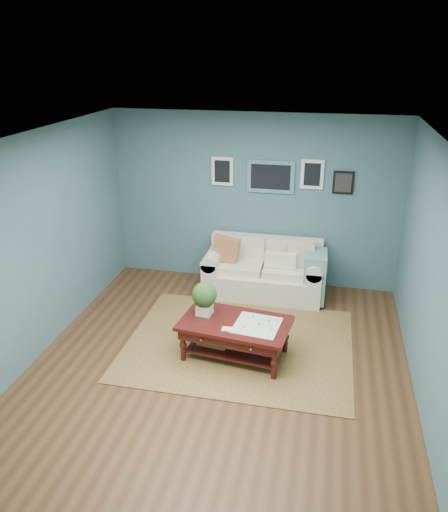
# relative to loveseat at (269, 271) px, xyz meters

# --- Properties ---
(room_shell) EXTENTS (5.00, 5.02, 2.70)m
(room_shell) POSITION_rel_loveseat_xyz_m (-0.32, -1.97, 0.98)
(room_shell) COLOR brown
(room_shell) RESTS_ON ground
(area_rug) EXTENTS (2.88, 2.30, 0.01)m
(area_rug) POSITION_rel_loveseat_xyz_m (-0.18, -1.52, -0.38)
(area_rug) COLOR brown
(area_rug) RESTS_ON ground
(loveseat) EXTENTS (1.84, 0.83, 0.94)m
(loveseat) POSITION_rel_loveseat_xyz_m (0.00, 0.00, 0.00)
(loveseat) COLOR beige
(loveseat) RESTS_ON ground
(coffee_table) EXTENTS (1.40, 0.92, 0.92)m
(coffee_table) POSITION_rel_loveseat_xyz_m (-0.25, -1.78, 0.03)
(coffee_table) COLOR black
(coffee_table) RESTS_ON ground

